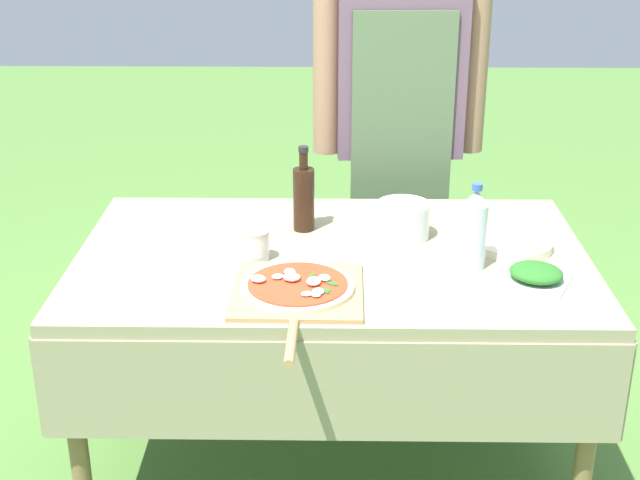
{
  "coord_description": "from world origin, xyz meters",
  "views": [
    {
      "loc": [
        -0.0,
        -2.31,
        1.76
      ],
      "look_at": [
        -0.04,
        0.0,
        0.78
      ],
      "focal_mm": 50.0,
      "sensor_mm": 36.0,
      "label": 1
    }
  ],
  "objects": [
    {
      "name": "herb_container",
      "position": [
        0.54,
        -0.18,
        0.76
      ],
      "size": [
        0.22,
        0.21,
        0.05
      ],
      "rotation": [
        0.0,
        0.0,
        -0.45
      ],
      "color": "silver",
      "rests_on": "prep_table"
    },
    {
      "name": "mixing_tub",
      "position": [
        0.21,
        0.12,
        0.8
      ],
      "size": [
        0.16,
        0.16,
        0.11
      ],
      "primitive_type": "cylinder",
      "color": "silver",
      "rests_on": "prep_table"
    },
    {
      "name": "prep_table",
      "position": [
        0.0,
        0.0,
        0.66
      ],
      "size": [
        1.46,
        0.9,
        0.74
      ],
      "color": "gray",
      "rests_on": "ground"
    },
    {
      "name": "pizza_on_peel",
      "position": [
        -0.09,
        -0.27,
        0.76
      ],
      "size": [
        0.34,
        0.54,
        0.05
      ],
      "rotation": [
        0.0,
        0.0,
        -0.02
      ],
      "color": "tan",
      "rests_on": "prep_table"
    },
    {
      "name": "person_cook",
      "position": [
        0.23,
        0.75,
        0.95
      ],
      "size": [
        0.61,
        0.22,
        1.61
      ],
      "rotation": [
        0.0,
        0.0,
        3.19
      ],
      "color": "#333D56",
      "rests_on": "ground"
    },
    {
      "name": "sauce_jar",
      "position": [
        -0.21,
        -0.04,
        0.78
      ],
      "size": [
        0.07,
        0.07,
        0.09
      ],
      "color": "silver",
      "rests_on": "prep_table"
    },
    {
      "name": "ground_plane",
      "position": [
        0.0,
        0.0,
        0.0
      ],
      "size": [
        12.0,
        12.0,
        0.0
      ],
      "primitive_type": "plane",
      "color": "#517F38"
    },
    {
      "name": "plate_stack",
      "position": [
        0.52,
        0.04,
        0.75
      ],
      "size": [
        0.22,
        0.22,
        0.02
      ],
      "color": "beige",
      "rests_on": "prep_table"
    },
    {
      "name": "oil_bottle",
      "position": [
        -0.09,
        0.18,
        0.85
      ],
      "size": [
        0.06,
        0.06,
        0.26
      ],
      "color": "black",
      "rests_on": "prep_table"
    },
    {
      "name": "water_bottle",
      "position": [
        0.38,
        -0.09,
        0.86
      ],
      "size": [
        0.07,
        0.07,
        0.24
      ],
      "color": "silver",
      "rests_on": "prep_table"
    }
  ]
}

